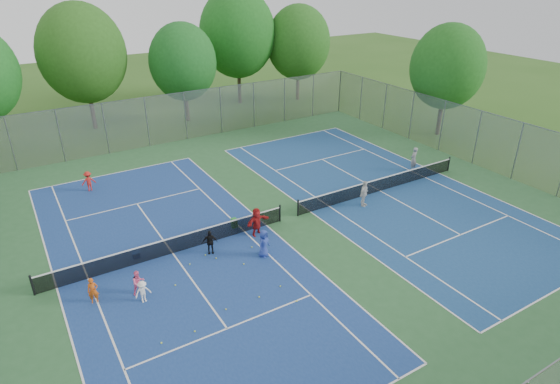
# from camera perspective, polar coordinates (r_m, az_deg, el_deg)

# --- Properties ---
(ground) EXTENTS (120.00, 120.00, 0.00)m
(ground) POSITION_cam_1_polar(r_m,az_deg,el_deg) (27.09, 1.10, -3.26)
(ground) COLOR #2F571B
(ground) RESTS_ON ground
(court_pad) EXTENTS (32.00, 32.00, 0.01)m
(court_pad) POSITION_cam_1_polar(r_m,az_deg,el_deg) (27.09, 1.10, -3.25)
(court_pad) COLOR #2B5B30
(court_pad) RESTS_ON ground
(court_left) EXTENTS (10.97, 23.77, 0.01)m
(court_left) POSITION_cam_1_polar(r_m,az_deg,el_deg) (24.59, -12.94, -7.30)
(court_left) COLOR navy
(court_left) RESTS_ON court_pad
(court_right) EXTENTS (10.97, 23.77, 0.01)m
(court_right) POSITION_cam_1_polar(r_m,az_deg,el_deg) (30.99, 12.11, 0.12)
(court_right) COLOR navy
(court_right) RESTS_ON court_pad
(net_left) EXTENTS (12.87, 0.10, 0.91)m
(net_left) POSITION_cam_1_polar(r_m,az_deg,el_deg) (24.35, -13.04, -6.43)
(net_left) COLOR black
(net_left) RESTS_ON ground
(net_right) EXTENTS (12.87, 0.10, 0.91)m
(net_right) POSITION_cam_1_polar(r_m,az_deg,el_deg) (30.81, 12.18, 0.86)
(net_right) COLOR black
(net_right) RESTS_ON ground
(fence_north) EXTENTS (32.00, 0.10, 4.00)m
(fence_north) POSITION_cam_1_polar(r_m,az_deg,el_deg) (39.73, -11.46, 9.05)
(fence_north) COLOR gray
(fence_north) RESTS_ON ground
(fence_east) EXTENTS (0.10, 32.00, 4.00)m
(fence_east) POSITION_cam_1_polar(r_m,az_deg,el_deg) (36.72, 22.87, 6.10)
(fence_east) COLOR gray
(fence_east) RESTS_ON ground
(tree_nl) EXTENTS (7.20, 7.20, 10.69)m
(tree_nl) POSITION_cam_1_polar(r_m,az_deg,el_deg) (43.96, -22.99, 15.29)
(tree_nl) COLOR #443326
(tree_nl) RESTS_ON ground
(tree_nc) EXTENTS (6.00, 6.00, 8.85)m
(tree_nc) POSITION_cam_1_polar(r_m,az_deg,el_deg) (44.19, -11.75, 15.26)
(tree_nc) COLOR #443326
(tree_nc) RESTS_ON ground
(tree_nr) EXTENTS (7.60, 7.60, 11.42)m
(tree_nr) POSITION_cam_1_polar(r_m,az_deg,el_deg) (49.39, -5.23, 18.69)
(tree_nr) COLOR #443326
(tree_nr) RESTS_ON ground
(tree_ne) EXTENTS (6.60, 6.60, 9.77)m
(tree_ne) POSITION_cam_1_polar(r_m,az_deg,el_deg) (50.78, 2.26, 17.75)
(tree_ne) COLOR #443326
(tree_ne) RESTS_ON ground
(tree_side_e) EXTENTS (6.00, 6.00, 9.20)m
(tree_side_e) POSITION_cam_1_polar(r_m,az_deg,el_deg) (41.65, 19.74, 14.17)
(tree_side_e) COLOR #443326
(tree_side_e) RESTS_ON ground
(ball_crate) EXTENTS (0.36, 0.36, 0.30)m
(ball_crate) POSITION_cam_1_polar(r_m,az_deg,el_deg) (24.70, -17.13, -7.33)
(ball_crate) COLOR #1644AB
(ball_crate) RESTS_ON ground
(ball_hopper) EXTENTS (0.31, 0.31, 0.57)m
(ball_hopper) POSITION_cam_1_polar(r_m,az_deg,el_deg) (26.19, -5.60, -3.79)
(ball_hopper) COLOR green
(ball_hopper) RESTS_ON ground
(student_a) EXTENTS (0.50, 0.38, 1.24)m
(student_a) POSITION_cam_1_polar(r_m,az_deg,el_deg) (22.05, -21.83, -11.12)
(student_a) COLOR #CF5313
(student_a) RESTS_ON ground
(student_b) EXTENTS (0.64, 0.53, 1.18)m
(student_b) POSITION_cam_1_polar(r_m,az_deg,el_deg) (21.95, -16.88, -10.51)
(student_b) COLOR #FB6192
(student_b) RESTS_ON ground
(student_c) EXTENTS (0.71, 0.43, 1.08)m
(student_c) POSITION_cam_1_polar(r_m,az_deg,el_deg) (21.44, -16.37, -11.59)
(student_c) COLOR white
(student_c) RESTS_ON ground
(student_d) EXTENTS (0.82, 0.56, 1.30)m
(student_d) POSITION_cam_1_polar(r_m,az_deg,el_deg) (23.94, -8.54, -6.07)
(student_d) COLOR black
(student_d) RESTS_ON ground
(student_e) EXTENTS (0.85, 0.73, 1.48)m
(student_e) POSITION_cam_1_polar(r_m,az_deg,el_deg) (23.43, -2.01, -6.28)
(student_e) COLOR #293F99
(student_e) RESTS_ON ground
(student_f) EXTENTS (1.55, 0.77, 1.60)m
(student_f) POSITION_cam_1_polar(r_m,az_deg,el_deg) (25.18, -2.85, -3.65)
(student_f) COLOR #AA1818
(student_f) RESTS_ON ground
(child_far_baseline) EXTENTS (0.87, 0.50, 1.34)m
(child_far_baseline) POSITION_cam_1_polar(r_m,az_deg,el_deg) (32.55, -22.30, 1.23)
(child_far_baseline) COLOR red
(child_far_baseline) RESTS_ON ground
(instructor) EXTENTS (0.72, 0.56, 1.74)m
(instructor) POSITION_cam_1_polar(r_m,az_deg,el_deg) (34.39, 15.97, 3.88)
(instructor) COLOR gray
(instructor) RESTS_ON ground
(teen_court_b) EXTENTS (1.04, 0.77, 1.65)m
(teen_court_b) POSITION_cam_1_polar(r_m,az_deg,el_deg) (28.57, 10.21, -0.21)
(teen_court_b) COLOR silver
(teen_court_b) RESTS_ON ground
(tennis_ball_0) EXTENTS (0.07, 0.07, 0.07)m
(tennis_ball_0) POSITION_cam_1_polar(r_m,az_deg,el_deg) (20.92, 2.05, -13.18)
(tennis_ball_0) COLOR #EBF438
(tennis_ball_0) RESTS_ON ground
(tennis_ball_1) EXTENTS (0.07, 0.07, 0.07)m
(tennis_ball_1) POSITION_cam_1_polar(r_m,az_deg,el_deg) (19.58, -14.25, -17.44)
(tennis_ball_1) COLOR #CFF338
(tennis_ball_1) RESTS_ON ground
(tennis_ball_2) EXTENTS (0.07, 0.07, 0.07)m
(tennis_ball_2) POSITION_cam_1_polar(r_m,az_deg,el_deg) (24.08, -9.09, -7.63)
(tennis_ball_2) COLOR #B4D231
(tennis_ball_2) RESTS_ON ground
(tennis_ball_3) EXTENTS (0.07, 0.07, 0.07)m
(tennis_ball_3) POSITION_cam_1_polar(r_m,az_deg,el_deg) (24.44, -3.47, -6.77)
(tennis_ball_3) COLOR #BDD832
(tennis_ball_3) RESTS_ON ground
(tennis_ball_4) EXTENTS (0.07, 0.07, 0.07)m
(tennis_ball_4) POSITION_cam_1_polar(r_m,az_deg,el_deg) (23.76, -7.80, -8.05)
(tennis_ball_4) COLOR gold
(tennis_ball_4) RESTS_ON ground
(tennis_ball_5) EXTENTS (0.07, 0.07, 0.07)m
(tennis_ball_5) POSITION_cam_1_polar(r_m,az_deg,el_deg) (20.62, -6.61, -14.05)
(tennis_ball_5) COLOR gold
(tennis_ball_5) RESTS_ON ground
(tennis_ball_6) EXTENTS (0.07, 0.07, 0.07)m
(tennis_ball_6) POSITION_cam_1_polar(r_m,az_deg,el_deg) (21.14, -2.55, -12.70)
(tennis_ball_6) COLOR #D3E034
(tennis_ball_6) RESTS_ON ground
(tennis_ball_7) EXTENTS (0.07, 0.07, 0.07)m
(tennis_ball_7) POSITION_cam_1_polar(r_m,az_deg,el_deg) (23.55, -10.94, -8.67)
(tennis_ball_7) COLOR #C8F438
(tennis_ball_7) RESTS_ON ground
(tennis_ball_8) EXTENTS (0.07, 0.07, 0.07)m
(tennis_ball_8) POSITION_cam_1_polar(r_m,az_deg,el_deg) (21.72, 0.04, -11.45)
(tennis_ball_8) COLOR #B3CC2F
(tennis_ball_8) RESTS_ON ground
(tennis_ball_9) EXTENTS (0.07, 0.07, 0.07)m
(tennis_ball_9) POSITION_cam_1_polar(r_m,az_deg,el_deg) (19.79, -10.35, -16.41)
(tennis_ball_9) COLOR #CAE836
(tennis_ball_9) RESTS_ON ground
(tennis_ball_10) EXTENTS (0.07, 0.07, 0.07)m
(tennis_ball_10) POSITION_cam_1_polar(r_m,az_deg,el_deg) (23.21, -4.44, -8.78)
(tennis_ball_10) COLOR #E3EE37
(tennis_ball_10) RESTS_ON ground
(tennis_ball_11) EXTENTS (0.07, 0.07, 0.07)m
(tennis_ball_11) POSITION_cam_1_polar(r_m,az_deg,el_deg) (22.31, -12.65, -11.05)
(tennis_ball_11) COLOR #D0DE33
(tennis_ball_11) RESTS_ON ground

